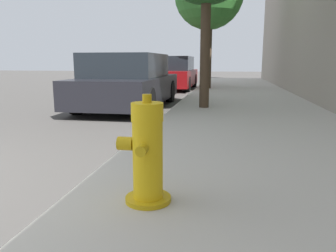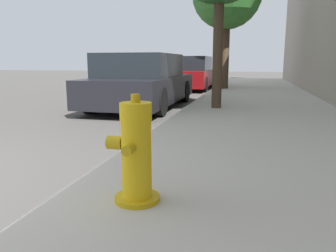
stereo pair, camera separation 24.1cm
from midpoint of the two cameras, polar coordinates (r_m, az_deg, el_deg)
sidewalk_slab at (r=2.26m, az=22.46°, el=-18.80°), size 3.37×40.00×0.15m
fire_hydrant at (r=2.39m, az=-2.73°, el=-4.92°), size 0.39×0.41×0.80m
parked_car_near at (r=8.57m, az=-3.68°, el=7.66°), size 1.88×4.38×1.37m
parked_car_mid at (r=14.45m, az=4.40°, el=9.08°), size 1.79×4.24×1.41m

